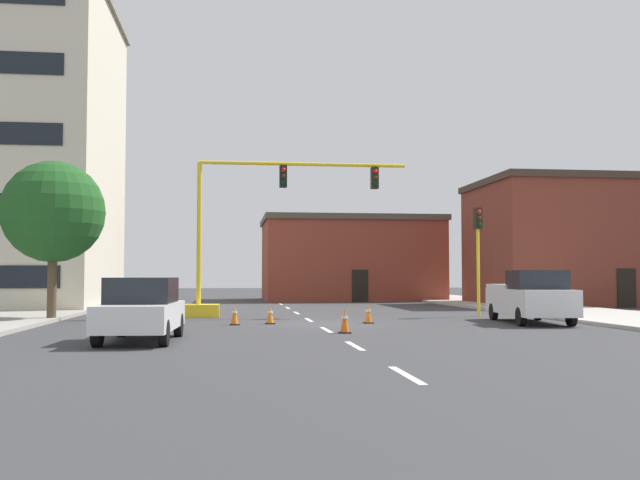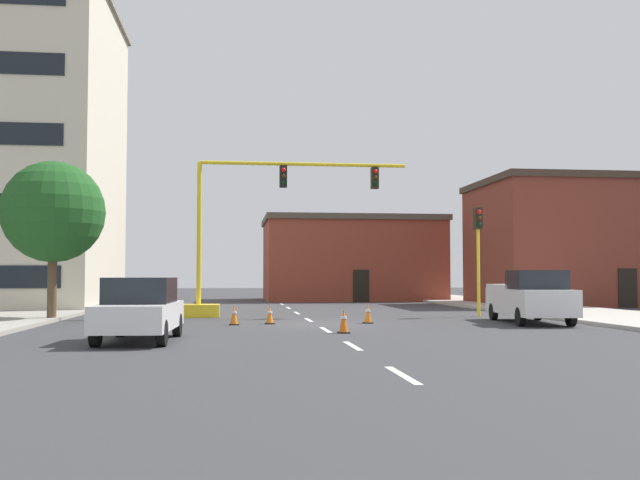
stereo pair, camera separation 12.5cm
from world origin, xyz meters
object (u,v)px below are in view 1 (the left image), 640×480
object	(u,v)px
traffic_light_pole_right	(478,236)
traffic_cone_roadside_d	(270,315)
traffic_cone_roadside_a	(368,314)
tree_left_near	(53,212)
sedan_white_near_left	(142,309)
traffic_cone_roadside_c	(345,321)
traffic_signal_gantry	(230,264)
pickup_truck_white	(530,297)
traffic_cone_roadside_b	(235,315)

from	to	relation	value
traffic_light_pole_right	traffic_cone_roadside_d	size ratio (longest dim) A/B	7.08
traffic_cone_roadside_a	traffic_cone_roadside_d	distance (m)	3.69
traffic_light_pole_right	traffic_cone_roadside_a	distance (m)	7.63
tree_left_near	sedan_white_near_left	xyz separation A→B (m)	(4.59, -9.41, -3.42)
sedan_white_near_left	traffic_cone_roadside_c	xyz separation A→B (m)	(5.95, 2.10, -0.51)
traffic_light_pole_right	sedan_white_near_left	xyz separation A→B (m)	(-13.26, -10.63, -2.64)
traffic_cone_roadside_a	traffic_signal_gantry	bearing A→B (deg)	136.51
traffic_cone_roadside_d	pickup_truck_white	bearing A→B (deg)	-3.85
tree_left_near	traffic_cone_roadside_a	bearing A→B (deg)	-12.67
traffic_light_pole_right	traffic_cone_roadside_d	xyz separation A→B (m)	(-9.39, -3.91, -3.20)
traffic_cone_roadside_c	traffic_signal_gantry	bearing A→B (deg)	110.62
traffic_cone_roadside_b	traffic_cone_roadside_d	world-z (taller)	traffic_cone_roadside_b
pickup_truck_white	traffic_cone_roadside_b	world-z (taller)	pickup_truck_white
traffic_signal_gantry	pickup_truck_white	xyz separation A→B (m)	(11.31, -5.54, -1.33)
tree_left_near	traffic_cone_roadside_c	xyz separation A→B (m)	(10.53, -7.31, -3.93)
traffic_signal_gantry	traffic_cone_roadside_d	bearing A→B (deg)	-72.87
pickup_truck_white	traffic_cone_roadside_a	size ratio (longest dim) A/B	7.56
traffic_cone_roadside_a	traffic_cone_roadside_b	bearing A→B (deg)	-176.02
traffic_signal_gantry	tree_left_near	world-z (taller)	traffic_signal_gantry
sedan_white_near_left	traffic_cone_roadside_c	world-z (taller)	sedan_white_near_left
traffic_light_pole_right	traffic_signal_gantry	bearing A→B (deg)	174.92
sedan_white_near_left	traffic_cone_roadside_d	distance (m)	7.78
traffic_cone_roadside_d	traffic_signal_gantry	bearing A→B (deg)	107.13
traffic_light_pole_right	tree_left_near	bearing A→B (deg)	-176.07
traffic_cone_roadside_a	traffic_cone_roadside_c	xyz separation A→B (m)	(-1.62, -4.57, 0.02)
traffic_light_pole_right	traffic_cone_roadside_c	bearing A→B (deg)	-130.62
pickup_truck_white	sedan_white_near_left	size ratio (longest dim) A/B	1.21
traffic_cone_roadside_d	sedan_white_near_left	bearing A→B (deg)	-119.95
traffic_signal_gantry	tree_left_near	size ratio (longest dim) A/B	1.59
tree_left_near	traffic_cone_roadside_d	world-z (taller)	tree_left_near
sedan_white_near_left	traffic_cone_roadside_a	size ratio (longest dim) A/B	6.22
traffic_light_pole_right	traffic_cone_roadside_b	distance (m)	11.97
pickup_truck_white	traffic_cone_roadside_b	xyz separation A→B (m)	(-11.13, 0.26, -0.62)
traffic_cone_roadside_a	traffic_light_pole_right	bearing A→B (deg)	34.77
sedan_white_near_left	traffic_cone_roadside_b	distance (m)	6.85
pickup_truck_white	traffic_cone_roadside_c	bearing A→B (deg)	-152.88
sedan_white_near_left	tree_left_near	bearing A→B (deg)	115.99
pickup_truck_white	traffic_signal_gantry	bearing A→B (deg)	153.93
pickup_truck_white	traffic_cone_roadside_a	bearing A→B (deg)	174.32
traffic_signal_gantry	traffic_cone_roadside_b	distance (m)	5.63
traffic_signal_gantry	traffic_cone_roadside_b	xyz separation A→B (m)	(0.19, -5.27, -1.95)
pickup_truck_white	traffic_cone_roadside_c	world-z (taller)	pickup_truck_white
tree_left_near	traffic_cone_roadside_a	world-z (taller)	tree_left_near
sedan_white_near_left	traffic_cone_roadside_b	xyz separation A→B (m)	(2.56, 6.33, -0.53)
sedan_white_near_left	traffic_cone_roadside_d	bearing A→B (deg)	60.05
traffic_light_pole_right	traffic_cone_roadside_c	world-z (taller)	traffic_light_pole_right
traffic_cone_roadside_a	sedan_white_near_left	bearing A→B (deg)	-138.58
traffic_signal_gantry	tree_left_near	bearing A→B (deg)	-162.49
traffic_light_pole_right	sedan_white_near_left	world-z (taller)	traffic_light_pole_right
traffic_light_pole_right	traffic_cone_roadside_c	size ratio (longest dim) A/B	6.25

